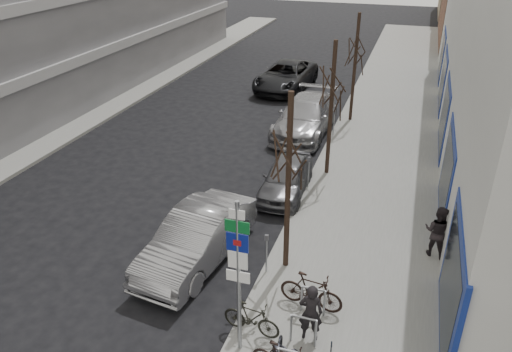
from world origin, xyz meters
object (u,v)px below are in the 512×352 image
Objects in this scene: meter_front at (267,250)px; bike_mid_inner at (251,318)px; bike_far_inner at (311,291)px; parked_car_back at (305,116)px; meter_back at (334,121)px; tree_mid at (333,78)px; highway_sign_pole at (238,270)px; tree_far at (357,42)px; parked_car_mid at (286,177)px; meter_mid at (309,169)px; pedestrian_far at (438,231)px; bike_rack at (303,327)px; tree_near at (290,143)px; pedestrian_near at (311,313)px; parked_car_front at (197,238)px; lane_car at (286,76)px.

meter_front is 0.84× the size of bike_mid_inner.
parked_car_back is (-3.01, 12.41, 0.17)m from bike_far_inner.
bike_far_inner is at bearing -82.68° from meter_back.
meter_front is at bearing -93.68° from tree_mid.
highway_sign_pole is 16.59m from tree_far.
meter_back is at bearing 96.42° from tree_mid.
meter_front is 0.32× the size of parked_car_mid.
meter_mid is 5.59m from pedestrian_far.
bike_mid_inner is (-1.29, -0.05, -0.05)m from bike_rack.
tree_near is 6.50m from tree_mid.
parked_car_mid is at bearing 104.76° from tree_near.
pedestrian_far is (4.65, -8.59, 0.08)m from meter_back.
meter_front is (-0.25, 3.01, -1.54)m from highway_sign_pole.
pedestrian_near is (1.31, -9.17, -3.16)m from tree_mid.
tree_near is at bearing -87.55° from meter_back.
tree_mid is 6.96m from pedestrian_far.
meter_mid is at bearing 74.97° from parked_car_front.
bike_rack is 4.66m from tree_near.
parked_car_back reaches higher than bike_mid_inner.
pedestrian_far reaches higher than bike_rack.
pedestrian_near is (1.51, 0.84, -1.51)m from highway_sign_pole.
meter_front is at bearing 15.00° from bike_mid_inner.
lane_car reaches higher than meter_front.
parked_car_mid is at bearing -78.98° from pedestrian_near.
parked_car_back is at bearing -63.24° from lane_car.
pedestrian_far is at bearing 27.35° from meter_front.
meter_mid is (-0.25, 8.51, -1.54)m from highway_sign_pole.
bike_mid_inner is 0.90× the size of pedestrian_far.
bike_far_inner is (1.10, -8.08, -3.43)m from tree_mid.
tree_far reaches higher than meter_mid.
highway_sign_pole is at bearing -156.41° from bike_rack.
tree_mid is 10.07m from bike_mid_inner.
bike_rack is 14.09m from parked_car_back.
tree_mid reaches higher than parked_car_back.
tree_far is at bearing 86.78° from meter_mid.
parked_car_mid is 2.48× the size of pedestrian_near.
tree_far is at bearing 90.00° from tree_mid.
pedestrian_far is at bearing -34.79° from bike_mid_inner.
parked_car_back is (-1.46, 0.34, -0.07)m from meter_back.
parked_car_front reaches higher than bike_far_inner.
parked_car_front is at bearing 38.05° from pedestrian_far.
parked_car_front is (-2.46, 3.08, -1.65)m from highway_sign_pole.
tree_far is 15.01m from bike_far_inner.
tree_mid is 3.26× the size of pedestrian_far.
pedestrian_far reaches higher than bike_mid_inner.
tree_near is at bearing 16.39° from parked_car_front.
highway_sign_pole is 8.32m from parked_car_mid.
tree_mid is 4.33× the size of meter_back.
tree_near reaches higher than parked_car_front.
meter_front and meter_mid have the same top height.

